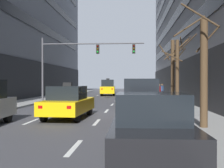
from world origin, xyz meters
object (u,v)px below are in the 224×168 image
object	(u,v)px
car_parked_3	(137,95)
street_tree_1	(173,71)
taxi_driving_0	(68,102)
pedestrian_1	(159,92)
car_parked_2	(138,96)
street_tree_0	(177,72)
car_parked_0	(150,127)
taxi_driving_1	(108,88)
traffic_signal_0	(79,56)
car_parked_1	(141,100)
pedestrian_0	(162,90)
street_tree_2	(203,70)

from	to	relation	value
car_parked_3	street_tree_1	size ratio (longest dim) A/B	0.87
taxi_driving_0	street_tree_1	world-z (taller)	street_tree_1
taxi_driving_0	pedestrian_1	size ratio (longest dim) A/B	2.83
car_parked_2	street_tree_0	distance (m)	4.03
taxi_driving_0	car_parked_3	size ratio (longest dim) A/B	1.09
car_parked_0	car_parked_2	xyz separation A→B (m)	(-0.00, 13.42, 0.05)
taxi_driving_1	pedestrian_1	size ratio (longest dim) A/B	2.84
traffic_signal_0	street_tree_1	world-z (taller)	traffic_signal_0
car_parked_1	street_tree_0	xyz separation A→B (m)	(2.36, 3.99, 1.49)
pedestrian_0	pedestrian_1	size ratio (longest dim) A/B	0.96
car_parked_1	pedestrian_0	xyz separation A→B (m)	(2.64, 15.32, 0.02)
taxi_driving_1	street_tree_2	xyz separation A→B (m)	(6.17, -26.85, 1.27)
traffic_signal_0	street_tree_2	xyz separation A→B (m)	(7.73, -14.20, -1.96)
car_parked_1	car_parked_2	xyz separation A→B (m)	(-0.00, 6.80, -0.17)
car_parked_3	pedestrian_1	world-z (taller)	pedestrian_1
car_parked_3	car_parked_1	bearing A→B (deg)	-90.00
taxi_driving_0	car_parked_1	size ratio (longest dim) A/B	1.07
car_parked_3	street_tree_2	size ratio (longest dim) A/B	0.88
car_parked_0	car_parked_1	bearing A→B (deg)	90.00
taxi_driving_1	pedestrian_0	bearing A→B (deg)	-54.66
traffic_signal_0	car_parked_1	bearing A→B (deg)	-65.43
taxi_driving_0	street_tree_0	distance (m)	7.13
street_tree_1	car_parked_0	bearing A→B (deg)	-100.81
street_tree_0	taxi_driving_0	bearing A→B (deg)	-152.45
taxi_driving_1	car_parked_3	world-z (taller)	taxi_driving_1
street_tree_0	car_parked_3	bearing A→B (deg)	108.79
car_parked_2	car_parked_3	distance (m)	4.13
car_parked_1	street_tree_2	bearing A→B (deg)	-45.85
pedestrian_1	street_tree_1	bearing A→B (deg)	-74.52
street_tree_0	street_tree_2	world-z (taller)	street_tree_0
car_parked_1	street_tree_0	bearing A→B (deg)	59.36
car_parked_3	pedestrian_0	bearing A→B (deg)	59.00
pedestrian_0	pedestrian_1	bearing A→B (deg)	-98.17
car_parked_0	street_tree_1	distance (m)	12.84
taxi_driving_1	street_tree_1	xyz separation A→B (m)	(6.22, -18.58, 1.57)
car_parked_3	street_tree_1	bearing A→B (deg)	-64.80
taxi_driving_0	car_parked_3	world-z (taller)	taxi_driving_0
street_tree_0	street_tree_2	distance (m)	6.39
car_parked_2	street_tree_1	world-z (taller)	street_tree_1
pedestrian_1	car_parked_3	bearing A→B (deg)	124.16
car_parked_1	car_parked_3	distance (m)	10.93
car_parked_0	street_tree_1	bearing A→B (deg)	79.19
taxi_driving_0	traffic_signal_0	xyz separation A→B (m)	(-1.61, 11.01, 3.49)
taxi_driving_1	car_parked_0	world-z (taller)	taxi_driving_1
car_parked_0	traffic_signal_0	size ratio (longest dim) A/B	0.46
street_tree_0	street_tree_1	size ratio (longest dim) A/B	0.98
car_parked_1	pedestrian_0	distance (m)	15.55
street_tree_1	traffic_signal_0	bearing A→B (deg)	142.66
taxi_driving_0	car_parked_2	size ratio (longest dim) A/B	0.99
car_parked_3	street_tree_2	bearing A→B (deg)	-80.07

